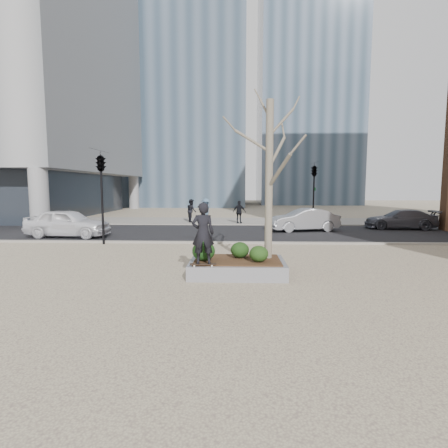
{
  "coord_description": "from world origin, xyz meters",
  "views": [
    {
      "loc": [
        1.0,
        -10.93,
        2.8
      ],
      "look_at": [
        0.5,
        2.0,
        1.4
      ],
      "focal_mm": 28.0,
      "sensor_mm": 36.0,
      "label": 1
    }
  ],
  "objects_px": {
    "police_car": "(68,223)",
    "skateboarder": "(203,233)",
    "planter": "(237,267)",
    "skateboard": "(203,265)"
  },
  "relations": [
    {
      "from": "police_car",
      "to": "skateboarder",
      "type": "bearing_deg",
      "value": -131.99
    },
    {
      "from": "skateboarder",
      "to": "planter",
      "type": "bearing_deg",
      "value": -146.66
    },
    {
      "from": "skateboarder",
      "to": "police_car",
      "type": "relative_size",
      "value": 0.4
    },
    {
      "from": "planter",
      "to": "police_car",
      "type": "bearing_deg",
      "value": 140.13
    },
    {
      "from": "planter",
      "to": "skateboard",
      "type": "height_order",
      "value": "skateboard"
    },
    {
      "from": "skateboard",
      "to": "skateboarder",
      "type": "xyz_separation_m",
      "value": [
        0.0,
        0.0,
        0.94
      ]
    },
    {
      "from": "skateboard",
      "to": "police_car",
      "type": "distance_m",
      "value": 11.97
    },
    {
      "from": "skateboard",
      "to": "skateboarder",
      "type": "height_order",
      "value": "skateboarder"
    },
    {
      "from": "skateboard",
      "to": "police_car",
      "type": "xyz_separation_m",
      "value": [
        -8.31,
        8.61,
        0.3
      ]
    },
    {
      "from": "planter",
      "to": "skateboarder",
      "type": "height_order",
      "value": "skateboarder"
    }
  ]
}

